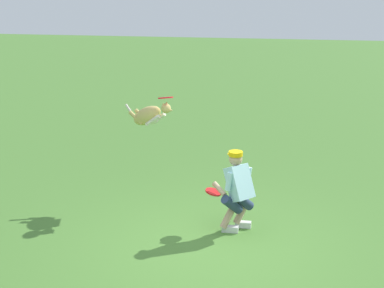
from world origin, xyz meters
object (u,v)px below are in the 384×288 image
frisbee_flying (166,98)px  person (238,189)px  dog (149,115)px  frisbee_held (213,192)px

frisbee_flying → person: bearing=144.0°
dog → person: bearing=-12.6°
dog → frisbee_flying: bearing=6.0°
person → frisbee_held: bearing=38.4°
person → frisbee_held: 0.40m
person → frisbee_flying: frisbee_flying is taller
frisbee_held → dog: bearing=-39.0°
frisbee_flying → frisbee_held: 1.88m
dog → frisbee_held: dog is taller
dog → frisbee_flying: frisbee_flying is taller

